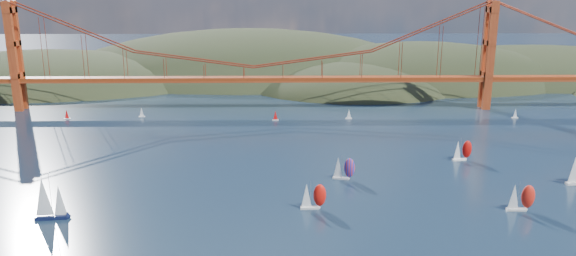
{
  "coord_description": "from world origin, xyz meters",
  "views": [
    {
      "loc": [
        12.79,
        -104.58,
        64.96
      ],
      "look_at": [
        16.06,
        90.0,
        13.45
      ],
      "focal_mm": 35.0,
      "sensor_mm": 36.0,
      "label": 1
    }
  ],
  "objects_px": {
    "racer_1": "(521,197)",
    "sloop_navy": "(48,199)",
    "racer_rwb": "(343,168)",
    "racer_0": "(313,196)",
    "racer_3": "(462,150)"
  },
  "relations": [
    {
      "from": "racer_3",
      "to": "racer_rwb",
      "type": "bearing_deg",
      "value": -168.66
    },
    {
      "from": "racer_1",
      "to": "sloop_navy",
      "type": "bearing_deg",
      "value": -175.57
    },
    {
      "from": "sloop_navy",
      "to": "racer_rwb",
      "type": "distance_m",
      "value": 91.37
    },
    {
      "from": "racer_3",
      "to": "sloop_navy",
      "type": "bearing_deg",
      "value": -170.69
    },
    {
      "from": "sloop_navy",
      "to": "racer_3",
      "type": "bearing_deg",
      "value": 14.19
    },
    {
      "from": "sloop_navy",
      "to": "racer_3",
      "type": "relative_size",
      "value": 1.62
    },
    {
      "from": "sloop_navy",
      "to": "racer_1",
      "type": "distance_m",
      "value": 134.23
    },
    {
      "from": "racer_0",
      "to": "racer_rwb",
      "type": "distance_m",
      "value": 27.74
    },
    {
      "from": "sloop_navy",
      "to": "racer_1",
      "type": "bearing_deg",
      "value": -5.25
    },
    {
      "from": "racer_0",
      "to": "racer_3",
      "type": "distance_m",
      "value": 73.31
    },
    {
      "from": "sloop_navy",
      "to": "racer_1",
      "type": "xyz_separation_m",
      "value": [
        134.17,
        3.63,
        -1.82
      ]
    },
    {
      "from": "sloop_navy",
      "to": "racer_rwb",
      "type": "relative_size",
      "value": 1.61
    },
    {
      "from": "sloop_navy",
      "to": "racer_0",
      "type": "height_order",
      "value": "sloop_navy"
    },
    {
      "from": "racer_1",
      "to": "racer_3",
      "type": "distance_m",
      "value": 47.11
    },
    {
      "from": "racer_0",
      "to": "racer_1",
      "type": "bearing_deg",
      "value": -3.2
    }
  ]
}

